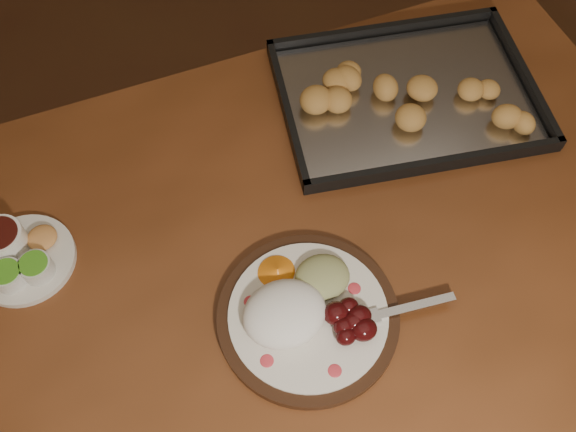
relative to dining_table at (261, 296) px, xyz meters
name	(u,v)px	position (x,y,z in m)	size (l,w,h in m)	color
ground	(351,366)	(0.23, 0.00, -0.65)	(4.00, 4.00, 0.00)	#4E321B
dining_table	(261,296)	(0.00, 0.00, 0.00)	(1.52, 0.94, 0.75)	brown
dinner_plate	(305,312)	(0.04, -0.10, 0.12)	(0.35, 0.27, 0.06)	black
condiment_saucer	(19,255)	(-0.35, 0.15, 0.12)	(0.16, 0.16, 0.05)	silver
baking_tray	(407,93)	(0.37, 0.24, 0.11)	(0.51, 0.41, 0.05)	black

